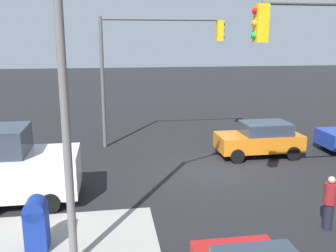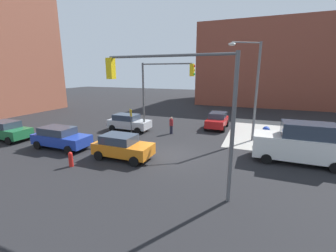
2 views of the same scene
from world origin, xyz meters
TOP-DOWN VIEW (x-y plane):
  - ground_plane at (0.00, 0.00)m, footprint 120.00×120.00m
  - traffic_signal_se_corner at (2.06, -4.50)m, footprint 6.31×0.36m
  - street_lamp_corner at (4.89, 5.60)m, footprint 2.41×1.56m
  - mailbox_blue at (6.20, 5.00)m, footprint 0.56×0.64m
  - fire_hydrant at (-5.00, -4.20)m, footprint 0.26×0.26m
  - coupe_orange at (-2.80, -1.85)m, footprint 3.93×2.02m
  - pedestrian_crossing at (-2.00, 5.20)m, footprint 0.36×0.36m

SIDE VIEW (x-z plane):
  - ground_plane at x=0.00m, z-range 0.00..0.00m
  - fire_hydrant at x=-5.00m, z-range 0.02..0.96m
  - mailbox_blue at x=6.20m, z-range 0.05..1.48m
  - pedestrian_crossing at x=-2.00m, z-range 0.03..1.65m
  - coupe_orange at x=-2.80m, z-range 0.03..1.65m
  - traffic_signal_se_corner at x=2.06m, z-range 1.43..7.93m
  - street_lamp_corner at x=4.89m, z-range 0.70..8.70m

